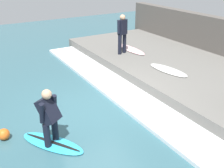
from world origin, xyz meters
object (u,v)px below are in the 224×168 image
(surfer_waiting_far, at_px, (122,32))
(marker_buoy, at_px, (4,134))
(surfboard_spare, at_px, (168,70))
(surfboard_waiting_far, at_px, (131,49))
(surfer_riding, at_px, (49,114))
(surfboard_riding, at_px, (52,143))

(surfer_waiting_far, bearing_deg, marker_buoy, -150.17)
(surfboard_spare, distance_m, marker_buoy, 5.82)
(surfboard_waiting_far, relative_size, surfboard_spare, 1.12)
(surfer_riding, bearing_deg, marker_buoy, 139.66)
(surfboard_riding, height_order, surfer_waiting_far, surfer_waiting_far)
(surfer_riding, distance_m, marker_buoy, 1.41)
(surfer_riding, height_order, marker_buoy, surfer_riding)
(surfer_riding, distance_m, surfboard_spare, 5.05)
(surfer_waiting_far, distance_m, surfboard_spare, 2.73)
(surfboard_riding, bearing_deg, surfboard_spare, 15.80)
(marker_buoy, bearing_deg, surfboard_riding, -40.34)
(marker_buoy, bearing_deg, surfboard_waiting_far, 28.67)
(surfer_riding, height_order, surfboard_spare, surfer_riding)
(surfboard_spare, bearing_deg, surfboard_waiting_far, 83.69)
(surfer_riding, bearing_deg, surfer_waiting_far, 40.97)
(surfboard_riding, distance_m, surfboard_spare, 5.05)
(marker_buoy, bearing_deg, surfer_riding, -40.34)
(surfer_waiting_far, bearing_deg, surfboard_spare, -83.00)
(surfboard_riding, bearing_deg, surfer_riding, 180.00)
(surfboard_riding, distance_m, surfer_riding, 0.79)
(surfboard_riding, xyz_separation_m, surfer_waiting_far, (4.53, 3.93, 1.32))
(surfer_riding, relative_size, surfer_waiting_far, 0.85)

